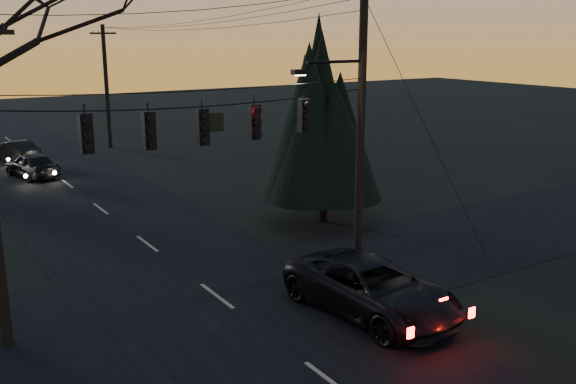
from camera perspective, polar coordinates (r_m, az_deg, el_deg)
main_road at (r=28.96m, az=-15.18°, el=-2.35°), size 8.00×120.00×0.02m
cross_road at (r=20.12m, az=-6.35°, el=-9.18°), size 60.00×7.00×0.02m
utility_pole_right at (r=22.88m, az=6.16°, el=-6.30°), size 5.00×0.30×10.00m
utility_pole_left at (r=18.56m, az=-23.60°, el=-12.43°), size 1.80×0.30×8.50m
utility_pole_far_r at (r=47.35m, az=-15.49°, el=3.82°), size 1.80×0.30×8.50m
span_signal_assembly at (r=18.59m, az=-7.46°, el=5.93°), size 11.50×0.44×1.49m
evergreen_right at (r=26.84m, az=3.25°, el=6.53°), size 4.09×4.09×7.69m
suv_near at (r=18.69m, az=7.47°, el=-8.50°), size 3.09×5.84×1.56m
sedan_oncoming_a at (r=38.69m, az=-21.81°, el=2.23°), size 2.56×4.44×1.42m
sedan_oncoming_b at (r=44.20m, az=-23.06°, el=3.37°), size 2.48×4.14×1.29m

